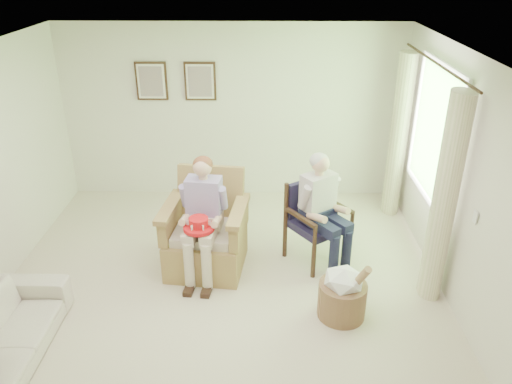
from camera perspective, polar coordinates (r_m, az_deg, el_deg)
floor at (r=5.61m, az=-4.15°, el=-12.44°), size 5.50×5.50×0.00m
back_wall at (r=7.46m, az=-2.72°, el=8.98°), size 5.00×0.04×2.60m
right_wall at (r=5.29m, az=23.42°, el=-0.64°), size 0.04×5.50×2.60m
ceiling at (r=4.49m, az=-5.24°, el=14.57°), size 5.00×5.50×0.02m
window at (r=6.21m, az=19.77°, el=6.69°), size 0.13×2.50×1.63m
curtain_left at (r=5.48m, az=20.72°, el=-1.00°), size 0.34×0.34×2.30m
curtain_right at (r=7.20m, az=15.98°, el=6.09°), size 0.34×0.34×2.30m
framed_print_left at (r=7.46m, az=-11.87°, el=12.29°), size 0.45×0.05×0.55m
framed_print_right at (r=7.34m, az=-6.41°, el=12.45°), size 0.45×0.05×0.55m
wicker_armchair at (r=6.01m, az=-5.69°, el=-5.32°), size 0.91×0.90×1.17m
wood_armchair at (r=6.14m, az=7.07°, el=-2.90°), size 0.64×0.60×0.98m
person_wicker at (r=5.65m, az=-6.06°, el=-2.06°), size 0.40×0.62×1.41m
person_dark at (r=5.87m, az=7.36°, el=-1.36°), size 0.40×0.62×1.37m
red_hat at (r=5.52m, az=-6.55°, el=-3.78°), size 0.34×0.34×0.14m
hatbox at (r=5.33m, az=9.90°, el=-11.27°), size 0.58×0.58×0.74m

